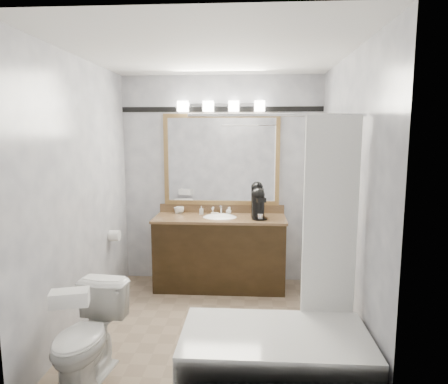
{
  "coord_description": "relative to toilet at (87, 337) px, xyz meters",
  "views": [
    {
      "loc": [
        0.34,
        -3.53,
        1.82
      ],
      "look_at": [
        0.09,
        0.35,
        1.24
      ],
      "focal_mm": 32.0,
      "sensor_mm": 36.0,
      "label": 1
    }
  ],
  "objects": [
    {
      "name": "tissue_box",
      "position": [
        0.0,
        -0.24,
        0.4
      ],
      "size": [
        0.27,
        0.2,
        0.1
      ],
      "primitive_type": "cube",
      "rotation": [
        0.0,
        0.0,
        0.29
      ],
      "color": "white",
      "rests_on": "toilet"
    },
    {
      "name": "bathtub",
      "position": [
        1.38,
        -0.02,
        -0.07
      ],
      "size": [
        1.3,
        0.75,
        1.96
      ],
      "color": "white",
      "rests_on": "ground"
    },
    {
      "name": "soap_bar",
      "position": [
        0.76,
        2.02,
        0.51
      ],
      "size": [
        0.09,
        0.06,
        0.03
      ],
      "primitive_type": "cube",
      "rotation": [
        0.0,
        0.0,
        0.09
      ],
      "color": "beige",
      "rests_on": "vanity"
    },
    {
      "name": "soap_bottle_a",
      "position": [
        0.59,
        2.04,
        0.55
      ],
      "size": [
        0.05,
        0.05,
        0.1
      ],
      "primitive_type": "imported",
      "rotation": [
        0.0,
        0.0,
        0.03
      ],
      "color": "white",
      "rests_on": "vanity"
    },
    {
      "name": "accent_stripe",
      "position": [
        0.83,
        2.17,
        1.75
      ],
      "size": [
        2.4,
        0.01,
        0.06
      ],
      "primitive_type": "cube",
      "color": "black",
      "rests_on": "room"
    },
    {
      "name": "soap_bottle_b",
      "position": [
        0.92,
        2.08,
        0.54
      ],
      "size": [
        0.08,
        0.08,
        0.08
      ],
      "primitive_type": "imported",
      "rotation": [
        0.0,
        0.0,
        0.16
      ],
      "color": "white",
      "rests_on": "vanity"
    },
    {
      "name": "toilet",
      "position": [
        0.0,
        0.0,
        0.0
      ],
      "size": [
        0.47,
        0.73,
        0.7
      ],
      "primitive_type": "imported",
      "rotation": [
        0.0,
        0.0,
        -0.12
      ],
      "color": "white",
      "rests_on": "ground"
    },
    {
      "name": "cup_left",
      "position": [
        0.32,
        2.1,
        0.54
      ],
      "size": [
        0.12,
        0.12,
        0.08
      ],
      "primitive_type": "imported",
      "rotation": [
        0.0,
        0.0,
        -0.28
      ],
      "color": "white",
      "rests_on": "vanity"
    },
    {
      "name": "vanity",
      "position": [
        0.83,
        1.9,
        0.09
      ],
      "size": [
        1.53,
        0.58,
        0.97
      ],
      "color": "black",
      "rests_on": "ground"
    },
    {
      "name": "vanity_light_bar",
      "position": [
        0.83,
        2.11,
        1.78
      ],
      "size": [
        1.02,
        0.14,
        0.12
      ],
      "color": "silver",
      "rests_on": "room"
    },
    {
      "name": "tp_roll",
      "position": [
        -0.31,
        1.55,
        0.35
      ],
      "size": [
        0.11,
        0.12,
        0.12
      ],
      "primitive_type": "cylinder",
      "rotation": [
        0.0,
        1.57,
        0.0
      ],
      "color": "white",
      "rests_on": "room"
    },
    {
      "name": "room",
      "position": [
        0.83,
        0.88,
        0.9
      ],
      "size": [
        2.42,
        2.62,
        2.52
      ],
      "color": "gray",
      "rests_on": "ground"
    },
    {
      "name": "mirror",
      "position": [
        0.83,
        2.16,
        1.15
      ],
      "size": [
        1.4,
        0.04,
        1.1
      ],
      "color": "#9F7B48",
      "rests_on": "room"
    },
    {
      "name": "cup_right",
      "position": [
        0.29,
        2.08,
        0.54
      ],
      "size": [
        0.09,
        0.09,
        0.07
      ],
      "primitive_type": "imported",
      "rotation": [
        0.0,
        0.0,
        -0.2
      ],
      "color": "white",
      "rests_on": "vanity"
    },
    {
      "name": "coffee_maker",
      "position": [
        1.27,
        1.85,
        0.68
      ],
      "size": [
        0.19,
        0.23,
        0.35
      ],
      "rotation": [
        0.0,
        0.0,
        0.34
      ],
      "color": "black",
      "rests_on": "vanity"
    }
  ]
}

